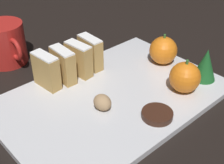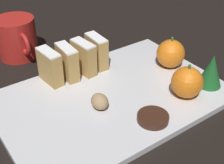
% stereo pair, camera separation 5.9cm
% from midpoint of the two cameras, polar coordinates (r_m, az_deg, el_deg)
% --- Properties ---
extents(ground_plane, '(6.00, 6.00, 0.00)m').
position_cam_midpoint_polar(ground_plane, '(0.61, -2.75, -3.34)').
color(ground_plane, black).
extents(serving_platter, '(0.29, 0.43, 0.01)m').
position_cam_midpoint_polar(serving_platter, '(0.61, -2.77, -2.90)').
color(serving_platter, silver).
rests_on(serving_platter, ground_plane).
extents(stollen_slice_front, '(0.06, 0.03, 0.07)m').
position_cam_midpoint_polar(stollen_slice_front, '(0.63, -14.58, 1.90)').
color(stollen_slice_front, tan).
rests_on(stollen_slice_front, serving_platter).
extents(stollen_slice_second, '(0.06, 0.03, 0.07)m').
position_cam_midpoint_polar(stollen_slice_second, '(0.64, -11.54, 2.96)').
color(stollen_slice_second, tan).
rests_on(stollen_slice_second, serving_platter).
extents(stollen_slice_third, '(0.06, 0.03, 0.07)m').
position_cam_midpoint_polar(stollen_slice_third, '(0.66, -8.72, 4.04)').
color(stollen_slice_third, tan).
rests_on(stollen_slice_third, serving_platter).
extents(stollen_slice_fourth, '(0.06, 0.03, 0.07)m').
position_cam_midpoint_polar(stollen_slice_fourth, '(0.68, -6.47, 5.31)').
color(stollen_slice_fourth, tan).
rests_on(stollen_slice_fourth, serving_platter).
extents(orange_near, '(0.06, 0.06, 0.07)m').
position_cam_midpoint_polar(orange_near, '(0.70, 6.98, 5.69)').
color(orange_near, orange).
rests_on(orange_near, serving_platter).
extents(orange_far, '(0.06, 0.06, 0.07)m').
position_cam_midpoint_polar(orange_far, '(0.61, 10.53, 0.76)').
color(orange_far, orange).
rests_on(orange_far, serving_platter).
extents(walnut, '(0.04, 0.03, 0.03)m').
position_cam_midpoint_polar(walnut, '(0.56, -4.76, -3.84)').
color(walnut, tan).
rests_on(walnut, serving_platter).
extents(chocolate_cookie, '(0.06, 0.06, 0.01)m').
position_cam_midpoint_polar(chocolate_cookie, '(0.55, 5.25, -6.04)').
color(chocolate_cookie, '#381E14').
rests_on(chocolate_cookie, serving_platter).
extents(evergreen_sprig, '(0.05, 0.05, 0.07)m').
position_cam_midpoint_polar(evergreen_sprig, '(0.66, 14.31, 3.05)').
color(evergreen_sprig, '#195623').
rests_on(evergreen_sprig, serving_platter).
extents(coffee_mug, '(0.13, 0.09, 0.09)m').
position_cam_midpoint_polar(coffee_mug, '(0.76, -21.12, 6.53)').
color(coffee_mug, red).
rests_on(coffee_mug, ground_plane).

